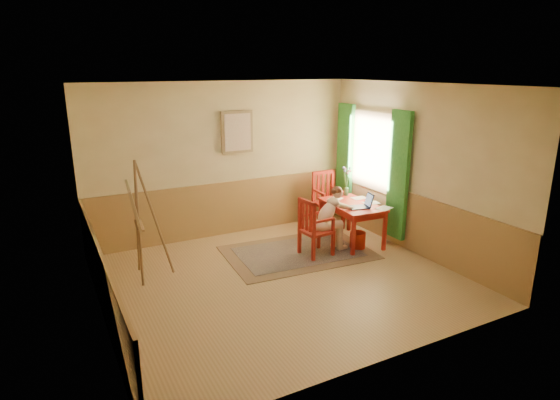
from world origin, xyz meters
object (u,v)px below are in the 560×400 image
table (352,209)px  laptop (362,205)px  figure (330,217)px  easel (136,210)px  chair_left (314,228)px  chair_back (327,200)px

table → laptop: 0.30m
figure → laptop: 0.61m
easel → table: bearing=-4.3°
easel → chair_left: bearing=-10.4°
table → figure: (-0.58, -0.18, -0.01)m
chair_back → figure: (-0.68, -1.13, 0.08)m
figure → easel: (-3.04, 0.45, 0.44)m
laptop → chair_back: bearing=85.4°
table → easel: size_ratio=0.70×
chair_left → laptop: chair_left is taller
chair_back → figure: figure is taller
laptop → easel: 3.68m
figure → chair_left: bearing=-172.4°
chair_left → figure: figure is taller
chair_back → figure: size_ratio=0.96×
figure → laptop: (0.58, -0.09, 0.15)m
table → easel: 3.66m
chair_left → figure: (0.34, 0.05, 0.12)m
figure → table: bearing=17.2°
table → chair_back: size_ratio=1.15×
chair_left → chair_back: (1.02, 1.17, 0.05)m
table → easel: easel is taller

